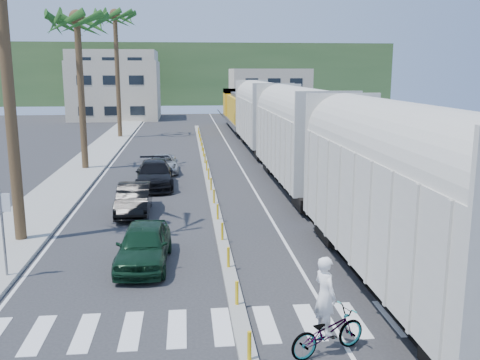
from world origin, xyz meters
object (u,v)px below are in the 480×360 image
Objects in this scene: car_second at (134,199)px; cyclist at (327,323)px; car_lead at (144,245)px; street_sign at (2,222)px.

cyclist reaches higher than car_second.
street_sign is at bearing -165.90° from car_lead.
street_sign is 0.68× the size of car_lead.
cyclist is (4.84, -6.53, 0.03)m from car_lead.
car_lead is at bearing 14.36° from cyclist.
car_second is at bearing 66.72° from street_sign.
cyclist is at bearing -50.90° from car_lead.
car_second is (3.42, 7.94, -1.26)m from street_sign.
street_sign is 10.88m from cyclist.
street_sign reaches higher than car_second.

